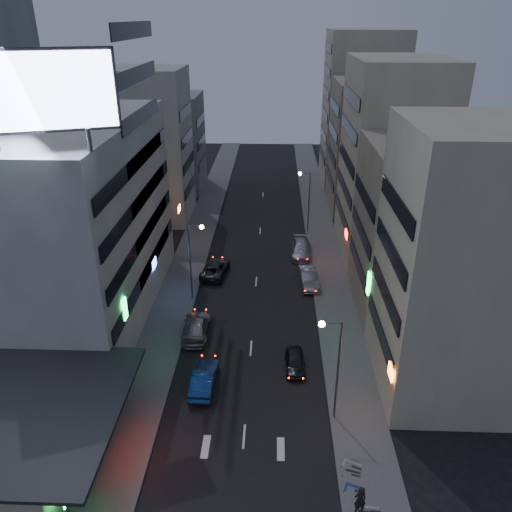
# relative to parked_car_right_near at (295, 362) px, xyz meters

# --- Properties ---
(ground) EXTENTS (180.00, 180.00, 0.00)m
(ground) POSITION_rel_parked_car_right_near_xyz_m (-3.68, -11.44, -0.64)
(ground) COLOR black
(ground) RESTS_ON ground
(sidewalk_left) EXTENTS (4.00, 120.00, 0.12)m
(sidewalk_left) POSITION_rel_parked_car_right_near_xyz_m (-11.68, 18.56, -0.58)
(sidewalk_left) COLOR #4C4C4F
(sidewalk_left) RESTS_ON ground
(sidewalk_right) EXTENTS (4.00, 120.00, 0.12)m
(sidewalk_right) POSITION_rel_parked_car_right_near_xyz_m (4.32, 18.56, -0.58)
(sidewalk_right) COLOR #4C4C4F
(sidewalk_right) RESTS_ON ground
(food_court) EXTENTS (11.00, 13.00, 3.88)m
(food_court) POSITION_rel_parked_car_right_near_xyz_m (-17.58, -9.44, 1.34)
(food_court) COLOR #BEB295
(food_court) RESTS_ON ground
(white_building) EXTENTS (14.00, 24.00, 18.00)m
(white_building) POSITION_rel_parked_car_right_near_xyz_m (-20.68, 8.56, 8.36)
(white_building) COLOR beige
(white_building) RESTS_ON ground
(shophouse_near) EXTENTS (10.00, 11.00, 20.00)m
(shophouse_near) POSITION_rel_parked_car_right_near_xyz_m (11.32, -0.94, 9.36)
(shophouse_near) COLOR #BEB295
(shophouse_near) RESTS_ON ground
(shophouse_mid) EXTENTS (11.00, 12.00, 16.00)m
(shophouse_mid) POSITION_rel_parked_car_right_near_xyz_m (11.82, 10.56, 7.36)
(shophouse_mid) COLOR tan
(shophouse_mid) RESTS_ON ground
(shophouse_far) EXTENTS (10.00, 14.00, 22.00)m
(shophouse_far) POSITION_rel_parked_car_right_near_xyz_m (11.32, 23.56, 10.36)
(shophouse_far) COLOR #BEB295
(shophouse_far) RESTS_ON ground
(far_left_a) EXTENTS (11.00, 10.00, 20.00)m
(far_left_a) POSITION_rel_parked_car_right_near_xyz_m (-19.18, 33.56, 9.36)
(far_left_a) COLOR beige
(far_left_a) RESTS_ON ground
(far_left_b) EXTENTS (12.00, 10.00, 15.00)m
(far_left_b) POSITION_rel_parked_car_right_near_xyz_m (-19.68, 46.56, 6.86)
(far_left_b) COLOR gray
(far_left_b) RESTS_ON ground
(far_right_a) EXTENTS (11.00, 12.00, 18.00)m
(far_right_a) POSITION_rel_parked_car_right_near_xyz_m (11.82, 38.56, 8.36)
(far_right_a) COLOR tan
(far_right_a) RESTS_ON ground
(far_right_b) EXTENTS (12.00, 12.00, 24.00)m
(far_right_b) POSITION_rel_parked_car_right_near_xyz_m (12.32, 52.56, 11.36)
(far_right_b) COLOR #BEB295
(far_right_b) RESTS_ON ground
(billboard) EXTENTS (9.52, 3.75, 6.20)m
(billboard) POSITION_rel_parked_car_right_near_xyz_m (-16.67, -1.47, 21.02)
(billboard) COLOR #595B60
(billboard) RESTS_ON white_building
(street_lamp_right_near) EXTENTS (1.60, 0.44, 8.02)m
(street_lamp_right_near) POSITION_rel_parked_car_right_near_xyz_m (2.22, -5.44, 4.72)
(street_lamp_right_near) COLOR #595B60
(street_lamp_right_near) RESTS_ON sidewalk_right
(street_lamp_left) EXTENTS (1.60, 0.44, 8.02)m
(street_lamp_left) POSITION_rel_parked_car_right_near_xyz_m (-9.59, 10.56, 4.72)
(street_lamp_left) COLOR #595B60
(street_lamp_left) RESTS_ON sidewalk_left
(street_lamp_right_far) EXTENTS (1.60, 0.44, 8.02)m
(street_lamp_right_far) POSITION_rel_parked_car_right_near_xyz_m (2.22, 28.56, 4.72)
(street_lamp_right_far) COLOR #595B60
(street_lamp_right_far) RESTS_ON sidewalk_right
(parked_car_right_near) EXTENTS (1.60, 3.82, 1.29)m
(parked_car_right_near) POSITION_rel_parked_car_right_near_xyz_m (0.00, 0.00, 0.00)
(parked_car_right_near) COLOR black
(parked_car_right_near) RESTS_ON ground
(parked_car_right_mid) EXTENTS (2.17, 5.08, 1.63)m
(parked_car_right_mid) POSITION_rel_parked_car_right_near_xyz_m (1.92, 14.10, 0.17)
(parked_car_right_mid) COLOR #A1A3A9
(parked_car_right_mid) RESTS_ON ground
(parked_car_left) EXTENTS (3.15, 5.72, 1.52)m
(parked_car_left) POSITION_rel_parked_car_right_near_xyz_m (-8.28, 15.99, 0.11)
(parked_car_left) COLOR #27282D
(parked_car_left) RESTS_ON ground
(parked_car_right_far) EXTENTS (2.37, 5.57, 1.60)m
(parked_car_right_far) POSITION_rel_parked_car_right_near_xyz_m (1.47, 21.38, 0.16)
(parked_car_right_far) COLOR #A6A7AE
(parked_car_right_far) RESTS_ON ground
(road_car_blue) EXTENTS (1.82, 4.90, 1.60)m
(road_car_blue) POSITION_rel_parked_car_right_near_xyz_m (-7.04, -2.53, 0.15)
(road_car_blue) COLOR navy
(road_car_blue) RESTS_ON ground
(road_car_silver) EXTENTS (2.42, 5.62, 1.61)m
(road_car_silver) POSITION_rel_parked_car_right_near_xyz_m (-8.68, 4.49, 0.16)
(road_car_silver) COLOR gray
(road_car_silver) RESTS_ON ground
(person) EXTENTS (0.80, 0.60, 1.97)m
(person) POSITION_rel_parked_car_right_near_xyz_m (3.26, -12.98, 0.46)
(person) COLOR black
(person) RESTS_ON sidewalk_right
(scooter_black_a) EXTENTS (0.85, 1.89, 1.12)m
(scooter_black_a) POSITION_rel_parked_car_right_near_xyz_m (4.47, -13.01, 0.03)
(scooter_black_a) COLOR black
(scooter_black_a) RESTS_ON sidewalk_right
(scooter_silver_a) EXTENTS (0.65, 1.68, 1.01)m
(scooter_silver_a) POSITION_rel_parked_car_right_near_xyz_m (4.54, -12.62, -0.02)
(scooter_silver_a) COLOR #B5B8BE
(scooter_silver_a) RESTS_ON sidewalk_right
(scooter_blue) EXTENTS (1.18, 1.88, 1.09)m
(scooter_blue) POSITION_rel_parked_car_right_near_xyz_m (3.95, -11.41, 0.02)
(scooter_blue) COLOR navy
(scooter_blue) RESTS_ON sidewalk_right
(scooter_black_b) EXTENTS (0.98, 1.69, 0.98)m
(scooter_black_b) POSITION_rel_parked_car_right_near_xyz_m (3.83, -10.24, -0.03)
(scooter_black_b) COLOR black
(scooter_black_b) RESTS_ON sidewalk_right
(scooter_silver_b) EXTENTS (1.27, 1.87, 1.09)m
(scooter_silver_b) POSITION_rel_parked_car_right_near_xyz_m (4.03, -9.66, 0.02)
(scooter_silver_b) COLOR #9DA0A4
(scooter_silver_b) RESTS_ON sidewalk_right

